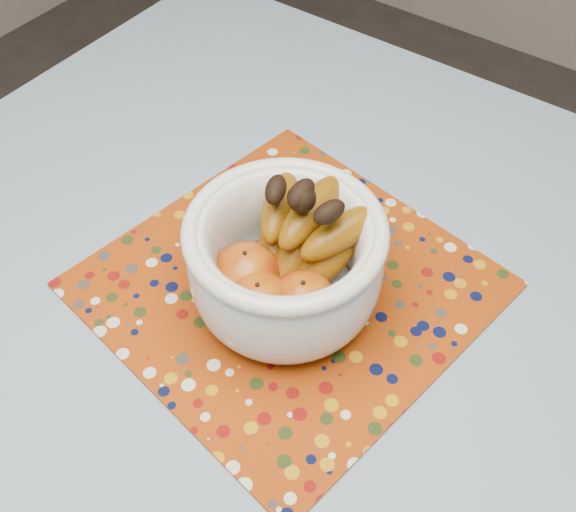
# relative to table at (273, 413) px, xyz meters

# --- Properties ---
(table) EXTENTS (1.20, 1.20, 0.75)m
(table) POSITION_rel_table_xyz_m (0.00, 0.00, 0.00)
(table) COLOR brown
(table) RESTS_ON ground
(tablecloth) EXTENTS (1.32, 1.32, 0.01)m
(tablecloth) POSITION_rel_table_xyz_m (0.00, 0.00, 0.08)
(tablecloth) COLOR slate
(tablecloth) RESTS_ON table
(placemat) EXTENTS (0.49, 0.49, 0.00)m
(placemat) POSITION_rel_table_xyz_m (-0.06, 0.12, 0.09)
(placemat) COLOR #882F07
(placemat) RESTS_ON tablecloth
(fruit_bowl) EXTENTS (0.23, 0.23, 0.18)m
(fruit_bowl) POSITION_rel_table_xyz_m (-0.05, 0.10, 0.17)
(fruit_bowl) COLOR silver
(fruit_bowl) RESTS_ON placemat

